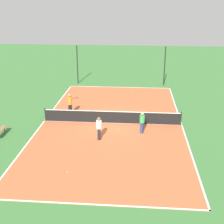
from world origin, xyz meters
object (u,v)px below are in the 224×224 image
(tennis_ball_near_net, at_px, (68,172))
(tennis_ball_far_baseline, at_px, (132,89))
(player_near_white, at_px, (99,127))
(tennis_ball_right_alley, at_px, (118,129))
(player_far_green, at_px, (142,121))
(fence_post_back_left, at_px, (77,65))
(fence_post_back_right, at_px, (165,66))
(player_center_orange, at_px, (70,103))
(bench, at_px, (0,131))
(tennis_net, at_px, (112,117))

(tennis_ball_near_net, height_order, tennis_ball_far_baseline, same)
(player_near_white, relative_size, tennis_ball_right_alley, 23.54)
(player_far_green, distance_m, fence_post_back_left, 14.72)
(tennis_ball_right_alley, distance_m, fence_post_back_right, 13.36)
(player_center_orange, height_order, player_near_white, player_center_orange)
(bench, bearing_deg, fence_post_back_right, -40.61)
(bench, relative_size, player_far_green, 1.06)
(player_far_green, distance_m, tennis_ball_right_alley, 1.92)
(bench, xyz_separation_m, player_near_white, (6.85, -0.01, 0.54))
(bench, bearing_deg, player_near_white, -90.07)
(tennis_ball_far_baseline, relative_size, fence_post_back_left, 0.02)
(player_near_white, xyz_separation_m, tennis_ball_far_baseline, (1.94, 12.29, -0.87))
(player_far_green, relative_size, fence_post_back_left, 0.38)
(fence_post_back_left, bearing_deg, player_far_green, -61.72)
(bench, height_order, player_far_green, player_far_green)
(player_far_green, xyz_separation_m, fence_post_back_left, (-6.95, 12.92, 1.16))
(fence_post_back_left, xyz_separation_m, fence_post_back_right, (9.41, 0.00, 0.00))
(bench, xyz_separation_m, fence_post_back_left, (2.77, 14.21, 1.69))
(bench, relative_size, tennis_ball_far_baseline, 24.65)
(tennis_net, distance_m, fence_post_back_right, 12.29)
(tennis_ball_near_net, bearing_deg, player_center_orange, 100.70)
(tennis_net, bearing_deg, fence_post_back_right, 67.31)
(fence_post_back_right, bearing_deg, tennis_net, -112.69)
(bench, distance_m, tennis_ball_right_alley, 8.23)
(tennis_net, bearing_deg, fence_post_back_left, 112.69)
(player_center_orange, xyz_separation_m, player_near_white, (2.87, -4.42, -0.12))
(tennis_ball_right_alley, distance_m, tennis_ball_far_baseline, 10.64)
(tennis_net, xyz_separation_m, player_near_white, (-0.63, -2.96, 0.40))
(tennis_ball_near_net, xyz_separation_m, fence_post_back_left, (-2.87, 18.59, 2.02))
(player_near_white, xyz_separation_m, tennis_ball_right_alley, (1.20, 1.68, -0.87))
(bench, distance_m, player_far_green, 9.82)
(tennis_net, height_order, fence_post_back_right, fence_post_back_right)
(player_far_green, distance_m, tennis_ball_near_net, 7.04)
(tennis_net, relative_size, player_far_green, 6.60)
(tennis_ball_far_baseline, bearing_deg, tennis_ball_near_net, -100.72)
(tennis_ball_near_net, xyz_separation_m, tennis_ball_far_baseline, (3.16, 16.66, 0.00))
(tennis_net, height_order, fence_post_back_left, fence_post_back_left)
(fence_post_back_left, bearing_deg, tennis_ball_near_net, -81.24)
(player_far_green, bearing_deg, tennis_ball_far_baseline, 29.56)
(player_far_green, bearing_deg, player_center_orange, 86.21)
(tennis_net, relative_size, tennis_ball_far_baseline, 152.95)
(tennis_net, relative_size, tennis_ball_near_net, 152.95)
(bench, xyz_separation_m, tennis_ball_far_baseline, (8.80, 12.28, -0.33))
(tennis_net, height_order, player_far_green, player_far_green)
(tennis_net, xyz_separation_m, tennis_ball_right_alley, (0.57, -1.29, -0.48))
(tennis_ball_right_alley, xyz_separation_m, fence_post_back_right, (4.14, 12.54, 2.02))
(tennis_net, bearing_deg, tennis_ball_right_alley, -66.14)
(bench, bearing_deg, tennis_ball_near_net, -127.83)
(tennis_ball_far_baseline, distance_m, fence_post_back_left, 6.64)
(tennis_ball_far_baseline, bearing_deg, player_near_white, -98.98)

